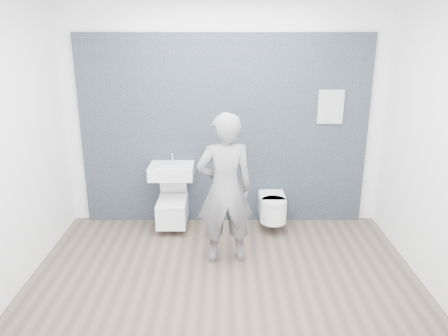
{
  "coord_description": "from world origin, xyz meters",
  "views": [
    {
      "loc": [
        0.0,
        -3.9,
        2.45
      ],
      "look_at": [
        0.0,
        0.6,
        1.0
      ],
      "focal_mm": 35.0,
      "sensor_mm": 36.0,
      "label": 1
    }
  ],
  "objects_px": {
    "toilet_square": "(173,209)",
    "visitor": "(225,189)",
    "washbasin": "(172,171)",
    "toilet_rounded": "(273,207)"
  },
  "relations": [
    {
      "from": "toilet_square",
      "to": "visitor",
      "type": "distance_m",
      "value": 1.17
    },
    {
      "from": "washbasin",
      "to": "toilet_square",
      "type": "xyz_separation_m",
      "value": [
        0.0,
        -0.05,
        -0.49
      ]
    },
    {
      "from": "washbasin",
      "to": "toilet_rounded",
      "type": "xyz_separation_m",
      "value": [
        1.26,
        -0.07,
        -0.46
      ]
    },
    {
      "from": "washbasin",
      "to": "toilet_square",
      "type": "distance_m",
      "value": 0.5
    },
    {
      "from": "toilet_rounded",
      "to": "visitor",
      "type": "relative_size",
      "value": 0.33
    },
    {
      "from": "washbasin",
      "to": "visitor",
      "type": "distance_m",
      "value": 1.07
    },
    {
      "from": "toilet_rounded",
      "to": "visitor",
      "type": "height_order",
      "value": "visitor"
    },
    {
      "from": "washbasin",
      "to": "toilet_rounded",
      "type": "distance_m",
      "value": 1.34
    },
    {
      "from": "washbasin",
      "to": "visitor",
      "type": "xyz_separation_m",
      "value": [
        0.66,
        -0.83,
        0.07
      ]
    },
    {
      "from": "washbasin",
      "to": "toilet_square",
      "type": "height_order",
      "value": "washbasin"
    }
  ]
}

